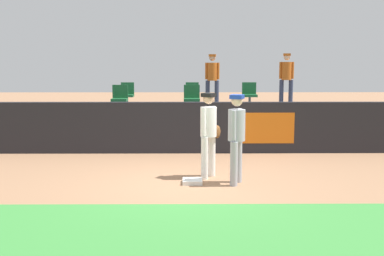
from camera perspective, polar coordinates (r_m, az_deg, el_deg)
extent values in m
plane|color=#936B4C|center=(9.65, -0.39, -6.71)|extent=(60.00, 60.00, 0.00)
cube|color=#388438|center=(6.93, -0.34, -12.62)|extent=(18.00, 2.80, 0.01)
cube|color=white|center=(9.63, 0.05, -6.49)|extent=(0.40, 0.40, 0.08)
cylinder|color=white|center=(10.17, 2.43, -3.38)|extent=(0.15, 0.15, 0.89)
cylinder|color=white|center=(9.90, 1.54, -3.70)|extent=(0.15, 0.15, 0.89)
cylinder|color=white|center=(9.91, 2.01, 0.77)|extent=(0.47, 0.47, 0.63)
sphere|color=tan|center=(9.86, 2.03, 3.59)|extent=(0.23, 0.23, 0.23)
cube|color=black|center=(9.86, 2.03, 4.03)|extent=(0.34, 0.34, 0.08)
cylinder|color=white|center=(10.09, 2.58, 1.01)|extent=(0.09, 0.09, 0.59)
cylinder|color=white|center=(9.73, 1.43, 0.75)|extent=(0.09, 0.09, 0.59)
ellipsoid|color=brown|center=(10.08, 3.08, -0.46)|extent=(0.21, 0.23, 0.28)
cylinder|color=#9EA3AD|center=(9.69, 5.64, -3.98)|extent=(0.15, 0.15, 0.89)
cylinder|color=#9EA3AD|center=(9.38, 5.10, -4.36)|extent=(0.15, 0.15, 0.89)
cylinder|color=#9EA3AD|center=(9.41, 5.44, 0.36)|extent=(0.45, 0.45, 0.63)
sphere|color=beige|center=(9.35, 5.48, 3.34)|extent=(0.23, 0.23, 0.23)
cube|color=#193899|center=(9.35, 5.48, 3.80)|extent=(0.32, 0.32, 0.08)
cylinder|color=#9EA3AD|center=(9.60, 5.78, 0.63)|extent=(0.09, 0.09, 0.59)
cylinder|color=#9EA3AD|center=(9.21, 5.08, 0.32)|extent=(0.09, 0.09, 0.59)
cube|color=black|center=(12.76, -0.42, 0.06)|extent=(18.00, 0.24, 1.39)
cube|color=orange|center=(12.81, 9.03, -0.01)|extent=(1.50, 0.02, 0.83)
cube|color=#59595E|center=(15.33, -0.43, 0.55)|extent=(18.00, 4.80, 0.94)
cylinder|color=#4C4C51|center=(14.07, -0.02, 2.63)|extent=(0.08, 0.08, 0.40)
cube|color=#19592D|center=(14.05, -0.02, 3.45)|extent=(0.48, 0.44, 0.08)
cube|color=#19592D|center=(14.22, -0.03, 4.47)|extent=(0.48, 0.06, 0.40)
cylinder|color=#4C4C51|center=(16.00, 7.01, 3.21)|extent=(0.08, 0.08, 0.40)
cube|color=#19592D|center=(15.98, 7.02, 3.93)|extent=(0.48, 0.44, 0.08)
cube|color=#19592D|center=(16.15, 6.94, 4.82)|extent=(0.48, 0.06, 0.40)
cylinder|color=#4C4C51|center=(15.86, 0.02, 3.23)|extent=(0.08, 0.08, 0.40)
cube|color=#19592D|center=(15.84, 0.02, 3.95)|extent=(0.44, 0.44, 0.08)
cube|color=#19592D|center=(16.02, 0.02, 4.85)|extent=(0.44, 0.06, 0.40)
cylinder|color=#4C4C51|center=(14.21, -8.78, 2.60)|extent=(0.08, 0.08, 0.40)
cube|color=#19592D|center=(14.20, -8.79, 3.40)|extent=(0.46, 0.44, 0.08)
cube|color=#19592D|center=(14.37, -8.70, 4.41)|extent=(0.46, 0.06, 0.40)
cylinder|color=#4C4C51|center=(15.99, -7.88, 3.19)|extent=(0.08, 0.08, 0.40)
cube|color=#19592D|center=(15.98, -7.89, 3.91)|extent=(0.44, 0.44, 0.08)
cube|color=#19592D|center=(16.15, -7.82, 4.81)|extent=(0.44, 0.06, 0.40)
cylinder|color=#33384C|center=(16.54, 3.02, 4.25)|extent=(0.15, 0.15, 0.88)
cylinder|color=#33384C|center=(16.56, 1.91, 4.26)|extent=(0.15, 0.15, 0.88)
cylinder|color=#BF5919|center=(16.52, 2.48, 6.85)|extent=(0.38, 0.38, 0.62)
sphere|color=tan|center=(16.52, 2.49, 8.54)|extent=(0.23, 0.23, 0.23)
cube|color=#BF5919|center=(16.52, 2.49, 8.80)|extent=(0.27, 0.27, 0.08)
cylinder|color=#BF5919|center=(16.50, 3.20, 6.92)|extent=(0.09, 0.09, 0.58)
cylinder|color=#BF5919|center=(16.53, 1.76, 6.93)|extent=(0.09, 0.09, 0.58)
cylinder|color=#33384C|center=(17.02, 11.89, 4.22)|extent=(0.15, 0.15, 0.90)
cylinder|color=#33384C|center=(17.01, 10.79, 4.24)|extent=(0.15, 0.15, 0.90)
cylinder|color=#BF5919|center=(16.99, 11.41, 6.80)|extent=(0.39, 0.39, 0.63)
sphere|color=beige|center=(16.98, 11.45, 8.47)|extent=(0.23, 0.23, 0.23)
cube|color=#BF5919|center=(16.99, 11.46, 8.73)|extent=(0.28, 0.28, 0.08)
cylinder|color=#BF5919|center=(17.00, 12.12, 6.85)|extent=(0.09, 0.09, 0.59)
cylinder|color=#BF5919|center=(16.97, 10.70, 6.89)|extent=(0.09, 0.09, 0.59)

